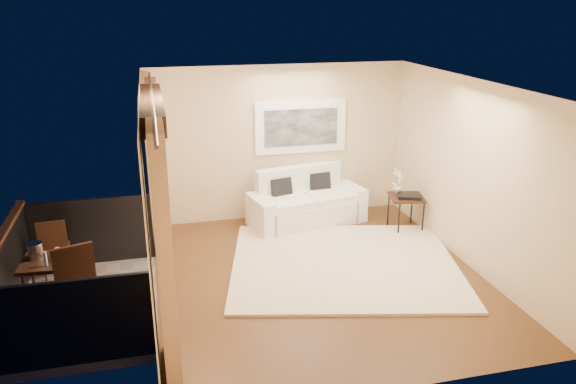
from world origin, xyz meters
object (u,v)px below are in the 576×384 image
object	(u,v)px
bistro_table	(48,266)
ice_bucket	(36,251)
sofa	(305,203)
balcony_chair_far	(54,245)
orchid	(398,181)
balcony_chair_near	(78,284)
side_table	(406,199)

from	to	relation	value
bistro_table	ice_bucket	world-z (taller)	ice_bucket
sofa	balcony_chair_far	size ratio (longest dim) A/B	2.40
sofa	ice_bucket	distance (m)	4.54
balcony_chair_far	orchid	bearing A→B (deg)	-178.03
sofa	orchid	xyz separation A→B (m)	(1.45, -0.61, 0.49)
ice_bucket	balcony_chair_far	bearing A→B (deg)	86.77
balcony_chair_near	ice_bucket	bearing A→B (deg)	111.27
balcony_chair_near	orchid	bearing A→B (deg)	4.49
sofa	bistro_table	distance (m)	4.45
side_table	orchid	world-z (taller)	orchid
sofa	ice_bucket	bearing A→B (deg)	-164.22
balcony_chair_near	ice_bucket	xyz separation A→B (m)	(-0.53, 0.64, 0.19)
side_table	balcony_chair_near	distance (m)	5.41
sofa	orchid	world-z (taller)	orchid
sofa	side_table	xyz separation A→B (m)	(1.56, -0.75, 0.20)
sofa	balcony_chair_near	distance (m)	4.42
side_table	orchid	bearing A→B (deg)	131.23
sofa	side_table	distance (m)	1.74
side_table	orchid	distance (m)	0.34
balcony_chair_near	ice_bucket	world-z (taller)	balcony_chair_near
side_table	ice_bucket	distance (m)	5.73
orchid	balcony_chair_far	size ratio (longest dim) A/B	0.52
side_table	bistro_table	bearing A→B (deg)	-165.26
ice_bucket	bistro_table	bearing A→B (deg)	-35.13
bistro_table	balcony_chair_far	xyz separation A→B (m)	(-0.08, 0.98, -0.13)
side_table	bistro_table	size ratio (longest dim) A/B	0.90
balcony_chair_far	bistro_table	bearing A→B (deg)	90.65
orchid	balcony_chair_far	world-z (taller)	orchid
side_table	ice_bucket	bearing A→B (deg)	-166.50
orchid	balcony_chair_near	xyz separation A→B (m)	(-4.92, -2.11, -0.20)
bistro_table	balcony_chair_far	distance (m)	0.99
orchid	ice_bucket	size ratio (longest dim) A/B	2.28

